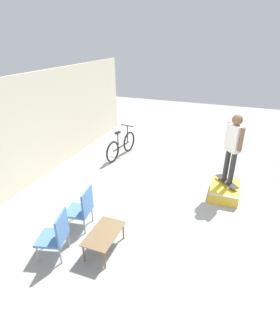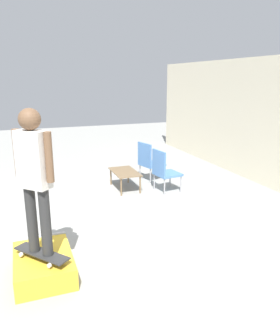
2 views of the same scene
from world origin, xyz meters
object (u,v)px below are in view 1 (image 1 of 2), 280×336
person_skater (233,144)px  patio_chair_right (82,207)px  skate_ramp_box (224,191)px  bicycle (121,146)px  patio_chair_left (56,234)px  skateboard_on_ramp (227,181)px  coffee_table (104,235)px

person_skater → patio_chair_right: person_skater is taller
skate_ramp_box → patio_chair_right: size_ratio=1.11×
skate_ramp_box → bicycle: bicycle is taller
person_skater → patio_chair_left: bearing=96.8°
skate_ramp_box → skateboard_on_ramp: 0.26m
coffee_table → patio_chair_right: size_ratio=0.97×
bicycle → patio_chair_left: bearing=-162.6°
skate_ramp_box → coffee_table: bearing=144.5°
person_skater → coffee_table: bearing=101.8°
skate_ramp_box → coffee_table: 3.59m
skate_ramp_box → coffee_table: (-2.92, 2.08, 0.23)m
skate_ramp_box → patio_chair_left: bearing=139.6°
skate_ramp_box → coffee_table: size_ratio=1.14×
person_skater → patio_chair_right: bearing=88.1°
coffee_table → skateboard_on_ramp: bearing=-34.6°
skateboard_on_ramp → coffee_table: 3.69m
coffee_table → patio_chair_left: size_ratio=0.97×
person_skater → bicycle: size_ratio=1.00×
skateboard_on_ramp → patio_chair_left: bearing=101.7°
patio_chair_right → bicycle: size_ratio=0.54×
coffee_table → bicycle: (4.29, 1.57, 0.01)m
patio_chair_left → bicycle: bearing=174.2°
person_skater → skateboard_on_ramp: bearing=109.8°
coffee_table → person_skater: bearing=-34.6°
skate_ramp_box → patio_chair_left: patio_chair_left is taller
skateboard_on_ramp → coffee_table: (-3.04, 2.10, 0.01)m
skateboard_on_ramp → person_skater: person_skater is taller
skate_ramp_box → patio_chair_right: 3.78m
skateboard_on_ramp → coffee_table: bearing=106.7°
skateboard_on_ramp → skate_ramp_box: bearing=133.5°
coffee_table → bicycle: bicycle is taller
skate_ramp_box → person_skater: 1.32m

